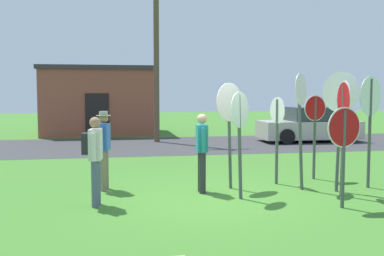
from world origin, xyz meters
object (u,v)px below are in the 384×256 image
at_px(stop_sign_nearest, 277,126).
at_px(person_near_signs, 103,144).
at_px(parked_car_on_street, 310,126).
at_px(stop_sign_low_front, 344,140).
at_px(stop_sign_leaning_left, 370,110).
at_px(stop_sign_center_cluster, 343,117).
at_px(stop_sign_leaning_right, 240,126).
at_px(stop_sign_far_back, 315,123).
at_px(person_in_dark_shirt, 202,148).
at_px(person_in_blue, 94,155).
at_px(stop_sign_rear_right, 340,108).
at_px(utility_pole, 156,36).
at_px(stop_sign_tallest, 229,116).
at_px(stop_sign_rear_left, 300,111).

xyz_separation_m(stop_sign_nearest, person_near_signs, (-3.99, 0.06, -0.35)).
height_order(parked_car_on_street, stop_sign_low_front, stop_sign_low_front).
distance_m(stop_sign_leaning_left, stop_sign_center_cluster, 1.21).
bearing_deg(stop_sign_leaning_right, parked_car_on_street, 58.30).
bearing_deg(stop_sign_leaning_left, stop_sign_low_front, -133.39).
bearing_deg(stop_sign_nearest, stop_sign_low_front, -79.91).
distance_m(parked_car_on_street, stop_sign_nearest, 9.78).
distance_m(stop_sign_far_back, person_in_dark_shirt, 3.23).
height_order(person_near_signs, person_in_blue, person_near_signs).
relative_size(stop_sign_center_cluster, person_near_signs, 1.37).
relative_size(stop_sign_low_front, stop_sign_leaning_right, 0.87).
bearing_deg(stop_sign_low_front, stop_sign_leaning_right, 147.99).
bearing_deg(stop_sign_rear_right, stop_sign_low_front, -114.86).
xyz_separation_m(utility_pole, stop_sign_leaning_right, (0.58, -10.86, -3.09)).
xyz_separation_m(stop_sign_leaning_left, person_near_signs, (-5.88, 0.82, -0.74)).
height_order(parked_car_on_street, person_in_blue, person_in_blue).
distance_m(stop_sign_low_front, stop_sign_leaning_left, 2.20).
height_order(stop_sign_center_cluster, person_near_signs, stop_sign_center_cluster).
height_order(stop_sign_low_front, stop_sign_tallest, stop_sign_tallest).
bearing_deg(stop_sign_leaning_right, stop_sign_rear_left, 21.77).
bearing_deg(stop_sign_leaning_left, stop_sign_rear_right, -165.75).
relative_size(stop_sign_low_front, stop_sign_rear_right, 0.73).
xyz_separation_m(stop_sign_tallest, person_in_dark_shirt, (-0.69, -0.32, -0.68)).
height_order(stop_sign_nearest, person_in_blue, stop_sign_nearest).
distance_m(stop_sign_leaning_left, stop_sign_far_back, 1.44).
relative_size(utility_pole, person_in_blue, 5.18).
relative_size(parked_car_on_street, stop_sign_leaning_right, 2.00).
bearing_deg(person_in_dark_shirt, person_in_blue, -160.31).
bearing_deg(stop_sign_center_cluster, person_in_blue, 179.31).
height_order(stop_sign_center_cluster, person_in_blue, stop_sign_center_cluster).
relative_size(stop_sign_leaning_left, stop_sign_rear_right, 0.97).
relative_size(stop_sign_far_back, stop_sign_nearest, 1.02).
bearing_deg(stop_sign_far_back, utility_pole, 108.05).
relative_size(stop_sign_rear_left, stop_sign_leaning_left, 1.02).
relative_size(utility_pole, stop_sign_tallest, 3.71).
height_order(stop_sign_tallest, person_in_blue, stop_sign_tallest).
bearing_deg(stop_sign_low_front, stop_sign_rear_right, 65.14).
bearing_deg(stop_sign_low_front, utility_pole, 100.77).
distance_m(parked_car_on_street, stop_sign_center_cluster, 10.71).
distance_m(stop_sign_rear_right, stop_sign_leaning_right, 2.35).
bearing_deg(stop_sign_far_back, stop_sign_nearest, -159.65).
relative_size(stop_sign_tallest, stop_sign_center_cluster, 0.99).
relative_size(parked_car_on_street, stop_sign_rear_left, 1.68).
relative_size(utility_pole, stop_sign_leaning_left, 3.48).
height_order(stop_sign_nearest, person_in_dark_shirt, stop_sign_nearest).
bearing_deg(stop_sign_rear_left, stop_sign_nearest, 114.02).
bearing_deg(stop_sign_center_cluster, stop_sign_tallest, 150.77).
relative_size(stop_sign_rear_left, stop_sign_center_cluster, 1.08).
bearing_deg(stop_sign_nearest, stop_sign_rear_left, -65.98).
distance_m(utility_pole, stop_sign_far_back, 10.16).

